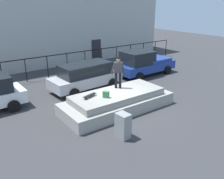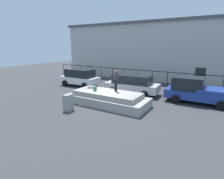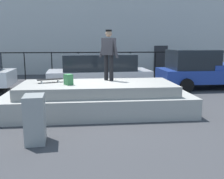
{
  "view_description": "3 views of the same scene",
  "coord_description": "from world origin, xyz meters",
  "px_view_note": "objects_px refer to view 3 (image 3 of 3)",
  "views": [
    {
      "loc": [
        -7.13,
        -9.55,
        5.48
      ],
      "look_at": [
        0.52,
        0.94,
        0.65
      ],
      "focal_mm": 38.7,
      "sensor_mm": 36.0,
      "label": 1
    },
    {
      "loc": [
        6.85,
        -10.93,
        4.24
      ],
      "look_at": [
        -0.23,
        0.85,
        0.88
      ],
      "focal_mm": 29.12,
      "sensor_mm": 36.0,
      "label": 2
    },
    {
      "loc": [
        -0.33,
        -8.26,
        2.29
      ],
      "look_at": [
        0.6,
        0.87,
        0.54
      ],
      "focal_mm": 40.32,
      "sensor_mm": 36.0,
      "label": 3
    }
  ],
  "objects_px": {
    "utility_box": "(35,119)",
    "car_blue_pickup_far": "(204,69)",
    "backpack": "(68,80)",
    "car_silver_hatchback_mid": "(99,72)",
    "skateboard": "(50,80)",
    "skateboarder": "(109,52)"
  },
  "relations": [
    {
      "from": "car_blue_pickup_far",
      "to": "utility_box",
      "type": "relative_size",
      "value": 4.32
    },
    {
      "from": "backpack",
      "to": "car_silver_hatchback_mid",
      "type": "relative_size",
      "value": 0.07
    },
    {
      "from": "skateboard",
      "to": "utility_box",
      "type": "height_order",
      "value": "utility_box"
    },
    {
      "from": "skateboarder",
      "to": "backpack",
      "type": "xyz_separation_m",
      "value": [
        -1.32,
        -0.75,
        -0.82
      ]
    },
    {
      "from": "utility_box",
      "to": "car_blue_pickup_far",
      "type": "bearing_deg",
      "value": 37.29
    },
    {
      "from": "car_silver_hatchback_mid",
      "to": "utility_box",
      "type": "relative_size",
      "value": 4.34
    },
    {
      "from": "car_silver_hatchback_mid",
      "to": "car_blue_pickup_far",
      "type": "bearing_deg",
      "value": 2.25
    },
    {
      "from": "skateboard",
      "to": "utility_box",
      "type": "xyz_separation_m",
      "value": [
        -0.0,
        -2.64,
        -0.52
      ]
    },
    {
      "from": "skateboarder",
      "to": "car_silver_hatchback_mid",
      "type": "bearing_deg",
      "value": 93.04
    },
    {
      "from": "skateboard",
      "to": "backpack",
      "type": "distance_m",
      "value": 0.8
    },
    {
      "from": "car_silver_hatchback_mid",
      "to": "utility_box",
      "type": "height_order",
      "value": "car_silver_hatchback_mid"
    },
    {
      "from": "car_blue_pickup_far",
      "to": "skateboarder",
      "type": "bearing_deg",
      "value": -146.1
    },
    {
      "from": "skateboarder",
      "to": "backpack",
      "type": "height_order",
      "value": "skateboarder"
    },
    {
      "from": "skateboard",
      "to": "car_blue_pickup_far",
      "type": "bearing_deg",
      "value": 27.58
    },
    {
      "from": "backpack",
      "to": "car_silver_hatchback_mid",
      "type": "distance_m",
      "value": 4.12
    },
    {
      "from": "skateboarder",
      "to": "car_silver_hatchback_mid",
      "type": "height_order",
      "value": "skateboarder"
    },
    {
      "from": "skateboard",
      "to": "backpack",
      "type": "xyz_separation_m",
      "value": [
        0.63,
        -0.49,
        0.06
      ]
    },
    {
      "from": "backpack",
      "to": "car_silver_hatchback_mid",
      "type": "height_order",
      "value": "car_silver_hatchback_mid"
    },
    {
      "from": "backpack",
      "to": "car_blue_pickup_far",
      "type": "height_order",
      "value": "car_blue_pickup_far"
    },
    {
      "from": "car_silver_hatchback_mid",
      "to": "backpack",
      "type": "bearing_deg",
      "value": -106.24
    },
    {
      "from": "car_silver_hatchback_mid",
      "to": "car_blue_pickup_far",
      "type": "height_order",
      "value": "car_blue_pickup_far"
    },
    {
      "from": "backpack",
      "to": "car_blue_pickup_far",
      "type": "bearing_deg",
      "value": -87.07
    }
  ]
}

